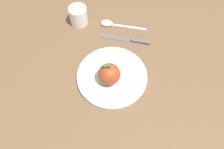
{
  "coord_description": "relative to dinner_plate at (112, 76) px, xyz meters",
  "views": [
    {
      "loc": [
        -0.27,
        0.3,
        0.66
      ],
      "look_at": [
        -0.01,
        0.04,
        0.02
      ],
      "focal_mm": 35.25,
      "sensor_mm": 36.0,
      "label": 1
    }
  ],
  "objects": [
    {
      "name": "apple",
      "position": [
        -0.01,
        0.02,
        0.04
      ],
      "size": [
        0.07,
        0.07,
        0.09
      ],
      "color": "#9E3D1E",
      "rests_on": "dinner_plate"
    },
    {
      "name": "cup",
      "position": [
        0.27,
        -0.09,
        0.03
      ],
      "size": [
        0.07,
        0.07,
        0.07
      ],
      "color": "white",
      "rests_on": "ground_plane"
    },
    {
      "name": "ground_plane",
      "position": [
        0.01,
        -0.04,
        -0.01
      ],
      "size": [
        2.4,
        2.4,
        0.0
      ],
      "primitive_type": "plane",
      "color": "brown"
    },
    {
      "name": "spoon",
      "position": [
        0.17,
        -0.17,
        -0.0
      ],
      "size": [
        0.16,
        0.12,
        0.01
      ],
      "color": "silver",
      "rests_on": "ground_plane"
    },
    {
      "name": "knife",
      "position": [
        0.06,
        -0.16,
        -0.0
      ],
      "size": [
        0.17,
        0.11,
        0.01
      ],
      "color": "#59595E",
      "rests_on": "ground_plane"
    },
    {
      "name": "dinner_plate",
      "position": [
        0.0,
        0.0,
        0.0
      ],
      "size": [
        0.24,
        0.24,
        0.01
      ],
      "color": "silver",
      "rests_on": "ground_plane"
    }
  ]
}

